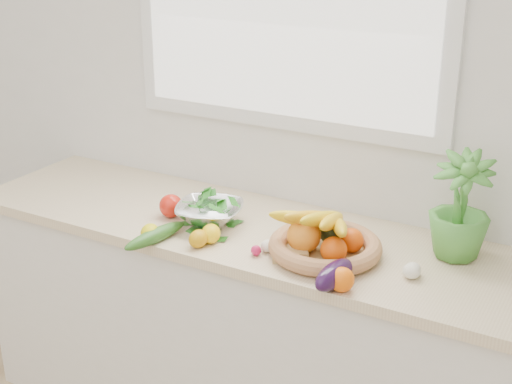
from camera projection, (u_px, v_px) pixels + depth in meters
The scene contains 18 objects.
back_wall at pixel (286, 89), 2.71m from camera, with size 4.50×0.02×2.70m, color white.
counter_cabinet at pixel (247, 334), 2.80m from camera, with size 2.20×0.58×0.86m, color silver.
countertop at pixel (247, 230), 2.64m from camera, with size 2.24×0.62×0.04m, color beige.
orange_loose at pixel (342, 280), 2.16m from camera, with size 0.08×0.08×0.08m, color #FF6608.
lemon_a at pixel (150, 233), 2.50m from camera, with size 0.06×0.08×0.06m, color yellow.
lemon_b at pixel (198, 239), 2.45m from camera, with size 0.06×0.08×0.06m, color #CF8F0B.
lemon_c at pixel (211, 234), 2.48m from camera, with size 0.07×0.08×0.07m, color yellow.
apple at pixel (171, 206), 2.69m from camera, with size 0.09×0.09×0.09m, color red.
ginger at pixel (290, 256), 2.36m from camera, with size 0.12×0.05×0.04m, color tan.
garlic_a at pixel (411, 271), 2.25m from camera, with size 0.06×0.06×0.05m, color white.
garlic_b at pixel (413, 269), 2.26m from camera, with size 0.05×0.05×0.04m, color white.
garlic_c at pixel (268, 246), 2.42m from camera, with size 0.05×0.05×0.04m, color white.
eggplant at pixel (334, 275), 2.19m from camera, with size 0.08×0.20×0.08m, color #250D32.
cucumber at pixel (155, 236), 2.49m from camera, with size 0.05×0.28×0.05m, color #275E1B.
radish at pixel (256, 250), 2.40m from camera, with size 0.04×0.04×0.04m, color #BF174C.
potted_herb at pixel (460, 205), 2.32m from camera, with size 0.20×0.20×0.36m, color #499636.
fruit_basket at pixel (324, 240), 2.39m from camera, with size 0.45×0.45×0.19m.
colander_with_spinach at pixel (210, 209), 2.61m from camera, with size 0.31×0.31×0.13m.
Camera 1 is at (1.20, -0.12, 1.98)m, focal length 50.00 mm.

